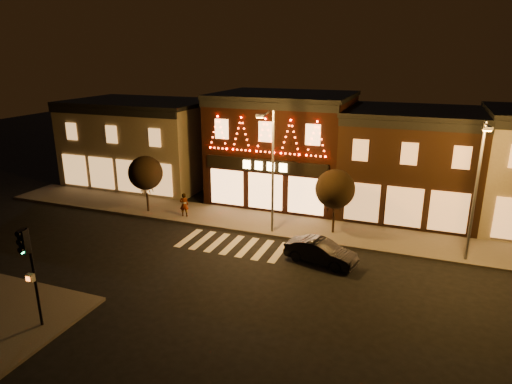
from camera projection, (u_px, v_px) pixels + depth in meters
The scene contains 12 objects.
ground at pixel (202, 274), 23.80m from camera, with size 120.00×120.00×0.00m, color black.
sidewalk_far at pixel (283, 225), 30.23m from camera, with size 44.00×4.00×0.15m, color #47423D.
building_left at pixel (142, 142), 39.62m from camera, with size 12.20×8.28×7.30m.
building_pulp at pixel (283, 147), 35.03m from camera, with size 10.20×8.34×8.30m.
building_right_a at pixel (410, 162), 31.92m from camera, with size 9.20×8.28×7.50m.
traffic_signal_near at pixel (28, 259), 18.06m from camera, with size 0.32×0.46×4.44m.
streetlamp_mid at pixel (271, 163), 27.56m from camera, with size 0.63×1.78×7.77m.
streetlamp_right at pixel (477, 182), 23.62m from camera, with size 0.50×1.77×7.73m.
tree_left at pixel (146, 173), 31.97m from camera, with size 2.45×2.45×4.09m.
tree_right at pixel (335, 189), 28.06m from camera, with size 2.48×2.48×4.15m.
dark_sedan at pixel (321, 252), 24.86m from camera, with size 1.40×4.02×1.33m, color black.
pedestrian at pixel (184, 205), 31.53m from camera, with size 0.61×0.40×1.69m, color gray.
Camera 1 is at (10.34, -18.99, 11.23)m, focal length 31.52 mm.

